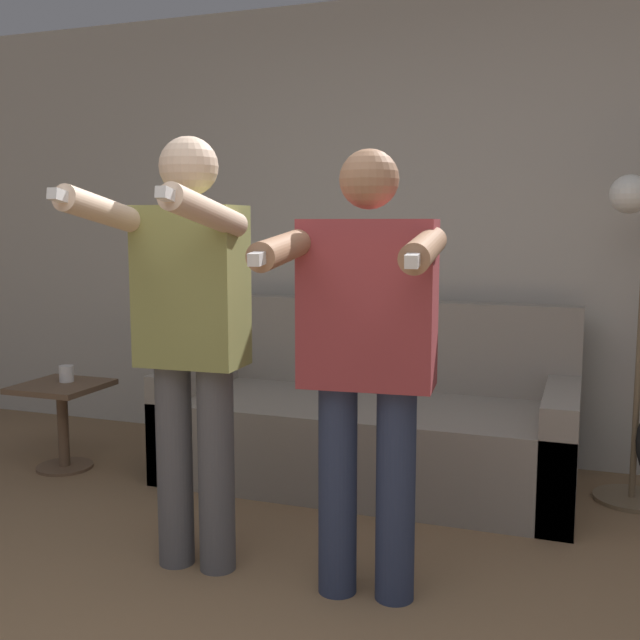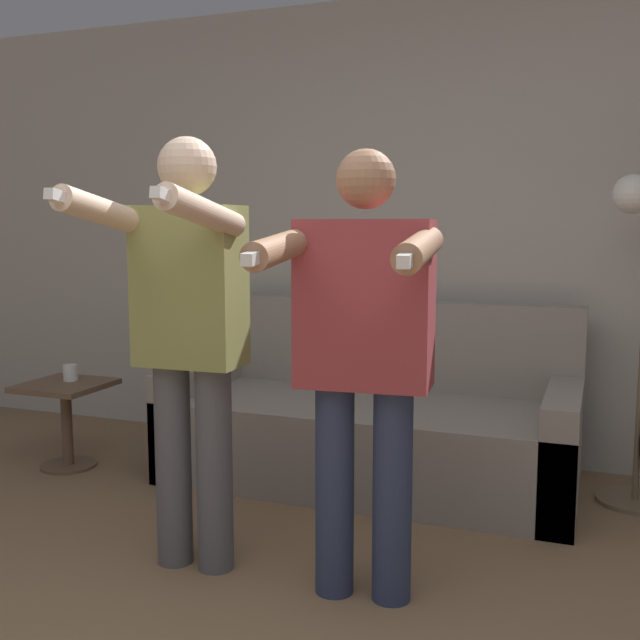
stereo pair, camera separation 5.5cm
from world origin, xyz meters
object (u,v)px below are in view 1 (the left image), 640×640
(person_right, at_px, (367,346))
(cup, at_px, (66,374))
(couch, at_px, (369,426))
(cat, at_px, (356,285))
(side_table, at_px, (62,408))
(person_left, at_px, (190,326))

(person_right, relative_size, cup, 17.68)
(couch, distance_m, cat, 0.80)
(person_right, distance_m, cup, 2.19)
(side_table, height_order, cup, cup)
(person_right, distance_m, side_table, 2.21)
(cup, bearing_deg, person_left, -34.44)
(cat, relative_size, side_table, 1.12)
(couch, bearing_deg, side_table, -166.17)
(cat, distance_m, cup, 1.68)
(couch, height_order, cup, couch)
(side_table, bearing_deg, person_right, -22.72)
(person_left, xyz_separation_m, cup, (-1.28, 0.88, -0.44))
(person_left, height_order, side_table, person_left)
(cat, bearing_deg, cup, -155.21)
(couch, bearing_deg, person_right, -74.46)
(person_right, height_order, side_table, person_right)
(cat, xyz_separation_m, cup, (-1.46, -0.67, -0.48))
(person_left, bearing_deg, cat, 81.00)
(cup, bearing_deg, couch, 12.02)
(person_right, bearing_deg, cup, 150.75)
(couch, relative_size, cup, 23.16)
(person_right, height_order, cat, person_right)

